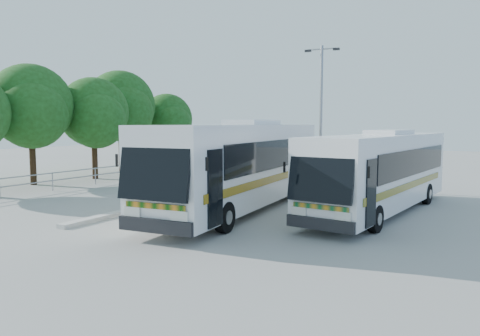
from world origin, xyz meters
The scene contains 10 objects.
ground centered at (0.00, 0.00, 0.00)m, with size 100.00×100.00×0.00m, color gray.
kerb_divider centered at (-2.30, 2.00, 0.07)m, with size 0.40×16.00×0.15m, color #B2B2AD.
railing centered at (-10.00, 4.00, 0.74)m, with size 0.06×22.00×1.00m.
tree_far_b centered at (-13.02, 1.20, 4.57)m, with size 5.33×5.03×6.96m.
tree_far_c centered at (-12.12, 5.10, 4.26)m, with size 4.97×4.69×6.49m.
tree_far_d centered at (-13.31, 8.80, 4.82)m, with size 5.62×5.30×7.33m.
tree_far_e centered at (-12.63, 13.30, 3.89)m, with size 4.54×4.28×5.92m.
coach_main centered at (1.36, 0.10, 1.92)m, with size 3.51×12.77×3.50m.
coach_adjacent centered at (6.47, 2.26, 1.70)m, with size 3.48×11.38×3.11m.
lamppost centered at (2.00, 7.84, 4.26)m, with size 1.89×0.32×7.72m.
Camera 1 is at (10.50, -16.62, 3.54)m, focal length 35.00 mm.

